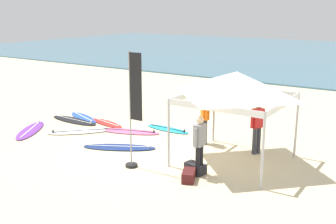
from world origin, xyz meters
The scene contains 16 objects.
ground_plane centered at (0.00, 0.00, 0.00)m, with size 80.00×80.00×0.00m, color beige.
canopy_tent centered at (2.51, 0.69, 2.39)m, with size 2.96×2.96×2.75m.
surfboard_black centered at (-4.90, 1.27, 0.04)m, with size 2.48×0.77×0.19m.
surfboard_white centered at (-3.57, 0.27, 0.04)m, with size 2.09×2.15×0.19m.
surfboard_pink centered at (-2.02, 1.31, 0.04)m, with size 2.43×1.37×0.19m.
surfboard_purple centered at (-5.24, -0.64, 0.04)m, with size 1.87×2.42×0.19m.
surfboard_navy centered at (-1.16, -0.28, 0.04)m, with size 2.46×1.71×0.19m.
surfboard_red centered at (-3.50, 1.71, 0.04)m, with size 1.96×0.93×0.19m.
surfboard_blue centered at (-4.91, 1.82, 0.04)m, with size 2.21×1.32×0.19m.
surfboard_cyan centered at (-0.99, 2.36, 0.04)m, with size 1.95×0.65×0.19m.
person_grey centered at (2.17, -0.84, 0.99)m, with size 0.22×0.55×1.71m.
person_red centered at (2.82, 1.71, 0.99)m, with size 0.36×0.50×1.71m.
person_orange centered at (0.97, 1.67, 0.99)m, with size 0.41×0.43×1.71m.
banner_flag centered at (0.30, -1.35, 1.57)m, with size 0.60×0.36×3.40m.
gear_bag_near_tent centered at (1.99, -0.72, 0.14)m, with size 0.60×0.32×0.28m, color #232328.
gear_bag_by_pole centered at (2.10, -1.29, 0.14)m, with size 0.60×0.32×0.28m, color #4C1919.
Camera 1 is at (7.31, -10.17, 4.52)m, focal length 43.89 mm.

